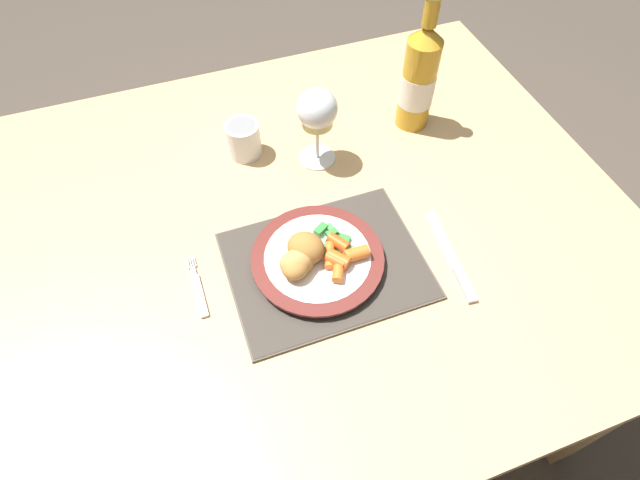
{
  "coord_description": "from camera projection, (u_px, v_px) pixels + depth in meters",
  "views": [
    {
      "loc": [
        -0.13,
        -0.56,
        1.48
      ],
      "look_at": [
        0.04,
        -0.08,
        0.78
      ],
      "focal_mm": 28.0,
      "sensor_mm": 36.0,
      "label": 1
    }
  ],
  "objects": [
    {
      "name": "glazed_carrots",
      "position": [
        341.0,
        257.0,
        0.85
      ],
      "size": [
        0.08,
        0.1,
        0.02
      ],
      "color": "#CC5119",
      "rests_on": "dinner_plate"
    },
    {
      "name": "breaded_croquettes",
      "position": [
        300.0,
        257.0,
        0.84
      ],
      "size": [
        0.11,
        0.1,
        0.05
      ],
      "color": "tan",
      "rests_on": "dinner_plate"
    },
    {
      "name": "bottle",
      "position": [
        419.0,
        78.0,
        1.02
      ],
      "size": [
        0.07,
        0.07,
        0.29
      ],
      "color": "gold",
      "rests_on": "dining_table"
    },
    {
      "name": "green_beans_pile",
      "position": [
        334.0,
        239.0,
        0.88
      ],
      "size": [
        0.06,
        0.08,
        0.02
      ],
      "color": "#338438",
      "rests_on": "dinner_plate"
    },
    {
      "name": "dinner_plate",
      "position": [
        318.0,
        259.0,
        0.87
      ],
      "size": [
        0.23,
        0.23,
        0.02
      ],
      "color": "white",
      "rests_on": "placemat"
    },
    {
      "name": "fork",
      "position": [
        199.0,
        291.0,
        0.85
      ],
      "size": [
        0.01,
        0.13,
        0.01
      ],
      "color": "silver",
      "rests_on": "dining_table"
    },
    {
      "name": "ground_plane",
      "position": [
        299.0,
        372.0,
        1.54
      ],
      "size": [
        6.0,
        6.0,
        0.0
      ],
      "primitive_type": "plane",
      "color": "#4C4238"
    },
    {
      "name": "drinking_cup",
      "position": [
        243.0,
        139.0,
        1.02
      ],
      "size": [
        0.07,
        0.07,
        0.07
      ],
      "color": "white",
      "rests_on": "dining_table"
    },
    {
      "name": "wine_glass",
      "position": [
        317.0,
        112.0,
        0.95
      ],
      "size": [
        0.08,
        0.08,
        0.17
      ],
      "color": "silver",
      "rests_on": "dining_table"
    },
    {
      "name": "dining_table",
      "position": [
        287.0,
        250.0,
        1.0
      ],
      "size": [
        1.31,
        1.02,
        0.74
      ],
      "color": "tan",
      "rests_on": "ground"
    },
    {
      "name": "table_knife",
      "position": [
        454.0,
        263.0,
        0.88
      ],
      "size": [
        0.04,
        0.2,
        0.01
      ],
      "color": "silver",
      "rests_on": "dining_table"
    },
    {
      "name": "placemat",
      "position": [
        326.0,
        265.0,
        0.88
      ],
      "size": [
        0.34,
        0.26,
        0.01
      ],
      "color": "brown",
      "rests_on": "dining_table"
    }
  ]
}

